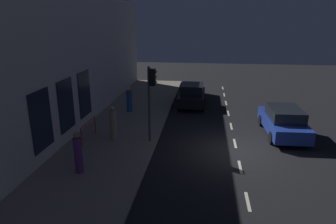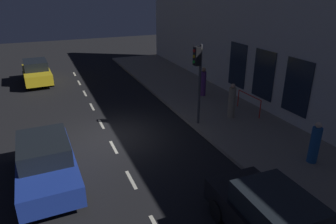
# 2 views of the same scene
# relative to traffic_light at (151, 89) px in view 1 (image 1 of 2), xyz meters

# --- Properties ---
(ground_plane) EXTENTS (60.00, 60.00, 0.00)m
(ground_plane) POSITION_rel_traffic_light_xyz_m (-4.24, 0.47, -2.88)
(ground_plane) COLOR black
(sidewalk) EXTENTS (4.50, 32.00, 0.15)m
(sidewalk) POSITION_rel_traffic_light_xyz_m (2.01, 0.47, -2.80)
(sidewalk) COLOR gray
(sidewalk) RESTS_ON ground
(building_facade) EXTENTS (0.65, 32.00, 7.60)m
(building_facade) POSITION_rel_traffic_light_xyz_m (4.56, 0.47, 0.91)
(building_facade) COLOR beige
(building_facade) RESTS_ON ground
(lane_centre_line) EXTENTS (0.12, 27.20, 0.01)m
(lane_centre_line) POSITION_rel_traffic_light_xyz_m (-4.24, -0.53, -2.88)
(lane_centre_line) COLOR beige
(lane_centre_line) RESTS_ON ground
(traffic_light) EXTENTS (0.47, 0.32, 3.84)m
(traffic_light) POSITION_rel_traffic_light_xyz_m (0.00, 0.00, 0.00)
(traffic_light) COLOR #424244
(traffic_light) RESTS_ON sidewalk
(parked_car_0) EXTENTS (1.94, 3.97, 1.58)m
(parked_car_0) POSITION_rel_traffic_light_xyz_m (-1.68, -7.33, -2.09)
(parked_car_0) COLOR black
(parked_car_0) RESTS_ON ground
(parked_car_1) EXTENTS (2.05, 4.52, 1.58)m
(parked_car_1) POSITION_rel_traffic_light_xyz_m (-6.92, -2.08, -2.09)
(parked_car_1) COLOR #1E389E
(parked_car_1) RESTS_ON ground
(pedestrian_0) EXTENTS (0.47, 0.47, 1.79)m
(pedestrian_0) POSITION_rel_traffic_light_xyz_m (2.02, 0.01, -1.90)
(pedestrian_0) COLOR gray
(pedestrian_0) RESTS_ON sidewalk
(pedestrian_1) EXTENTS (0.49, 0.49, 1.65)m
(pedestrian_1) POSITION_rel_traffic_light_xyz_m (2.41, -4.88, -1.97)
(pedestrian_1) COLOR #1E5189
(pedestrian_1) RESTS_ON sidewalk
(pedestrian_2) EXTENTS (0.41, 0.41, 1.75)m
(pedestrian_2) POSITION_rel_traffic_light_xyz_m (2.38, 3.60, -1.90)
(pedestrian_2) COLOR #5B2D70
(pedestrian_2) RESTS_ON sidewalk
(red_railing) EXTENTS (0.05, 1.92, 0.97)m
(red_railing) POSITION_rel_traffic_light_xyz_m (3.27, 0.24, -2.02)
(red_railing) COLOR red
(red_railing) RESTS_ON sidewalk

